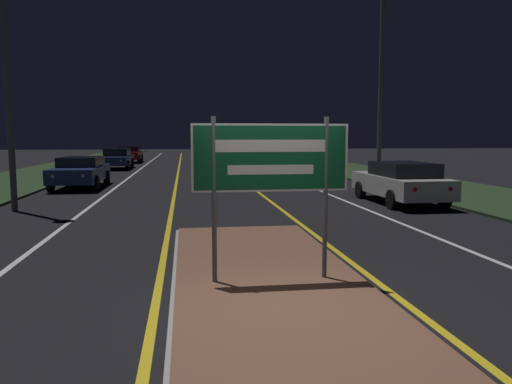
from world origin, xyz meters
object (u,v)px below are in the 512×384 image
at_px(car_receding_0, 401,181).
at_px(streetlight_right_near, 382,46).
at_px(car_receding_1, 302,160).
at_px(car_approaching_0, 81,171).
at_px(car_approaching_1, 117,158).
at_px(highway_sign, 271,165).
at_px(car_receding_2, 273,153).
at_px(streetlight_left_near, 4,10).
at_px(car_approaching_2, 130,154).

bearing_deg(car_receding_0, streetlight_right_near, 78.80).
distance_m(car_receding_1, car_approaching_0, 13.30).
bearing_deg(car_receding_0, car_approaching_1, 121.18).
relative_size(highway_sign, streetlight_right_near, 0.27).
height_order(car_approaching_0, car_approaching_1, car_approaching_1).
bearing_deg(highway_sign, car_receding_2, 79.81).
bearing_deg(streetlight_left_near, car_approaching_0, 85.38).
relative_size(streetlight_left_near, car_receding_0, 1.89).
height_order(streetlight_right_near, car_receding_2, streetlight_right_near).
xyz_separation_m(car_receding_1, car_approaching_0, (-11.38, -6.87, -0.09)).
bearing_deg(highway_sign, streetlight_left_near, 126.72).
xyz_separation_m(car_approaching_1, car_approaching_2, (-0.03, 8.15, -0.00)).
distance_m(highway_sign, car_approaching_1, 28.23).
height_order(car_receding_2, car_approaching_2, car_receding_2).
bearing_deg(streetlight_right_near, highway_sign, -118.24).
distance_m(car_approaching_0, car_approaching_1, 12.46).
relative_size(car_receding_0, car_receding_2, 0.95).
relative_size(car_receding_0, car_approaching_0, 0.97).
xyz_separation_m(highway_sign, car_approaching_2, (-5.79, 35.77, -1.06)).
bearing_deg(car_approaching_2, car_receding_1, -50.07).
distance_m(car_receding_2, car_approaching_2, 12.05).
xyz_separation_m(streetlight_left_near, car_receding_1, (11.93, 13.69, -4.95)).
height_order(streetlight_left_near, car_receding_2, streetlight_left_near).
relative_size(highway_sign, car_approaching_2, 0.55).
bearing_deg(car_receding_2, car_approaching_1, -155.46).
distance_m(car_receding_0, car_approaching_1, 22.39).
height_order(car_receding_0, car_approaching_0, car_receding_0).
height_order(highway_sign, car_approaching_1, highway_sign).
bearing_deg(car_approaching_1, car_receding_2, 24.54).
bearing_deg(car_approaching_2, car_receding_0, -66.95).
xyz_separation_m(highway_sign, streetlight_left_near, (-6.23, 8.35, 3.95)).
bearing_deg(car_receding_1, highway_sign, -104.51).
bearing_deg(car_approaching_0, streetlight_right_near, -13.42).
bearing_deg(car_receding_2, car_approaching_2, 166.48).
bearing_deg(car_approaching_2, highway_sign, -80.80).
bearing_deg(car_approaching_1, car_approaching_2, 90.23).
xyz_separation_m(streetlight_right_near, car_receding_1, (-0.87, 9.80, -4.94)).
distance_m(highway_sign, car_approaching_0, 16.23).
xyz_separation_m(car_approaching_0, car_approaching_2, (-0.11, 20.61, 0.03)).
xyz_separation_m(car_receding_0, car_approaching_1, (-11.59, 19.15, 0.02)).
relative_size(car_receding_1, car_approaching_1, 0.89).
bearing_deg(car_receding_1, car_approaching_0, -148.87).
bearing_deg(car_receding_2, car_receding_1, -91.16).
relative_size(streetlight_right_near, car_approaching_1, 1.95).
relative_size(streetlight_right_near, car_receding_1, 2.20).
height_order(car_receding_1, car_approaching_0, car_receding_1).
distance_m(highway_sign, car_receding_2, 33.50).
bearing_deg(car_approaching_2, car_approaching_1, -89.77).
bearing_deg(car_receding_2, streetlight_right_near, -88.20).
height_order(car_receding_1, car_receding_2, car_receding_2).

